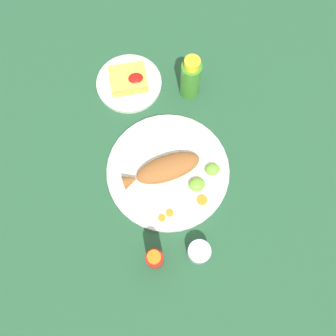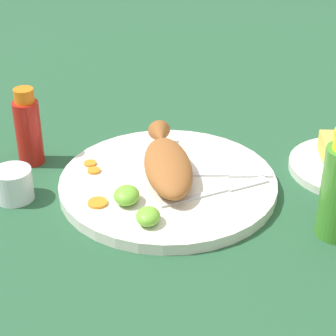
{
  "view_description": "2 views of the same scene",
  "coord_description": "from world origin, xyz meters",
  "px_view_note": "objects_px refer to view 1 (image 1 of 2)",
  "views": [
    {
      "loc": [
        -0.06,
        -0.32,
        1.03
      ],
      "look_at": [
        0.0,
        0.0,
        0.04
      ],
      "focal_mm": 40.0,
      "sensor_mm": 36.0,
      "label": 1
    },
    {
      "loc": [
        0.83,
        0.03,
        0.52
      ],
      "look_at": [
        0.0,
        0.0,
        0.04
      ],
      "focal_mm": 65.0,
      "sensor_mm": 36.0,
      "label": 2
    }
  ],
  "objects_px": {
    "hot_sauce_bottle_red": "(155,259)",
    "salt_cup": "(199,252)",
    "fried_fish": "(164,169)",
    "fork_near": "(158,142)",
    "main_plate": "(168,171)",
    "fork_far": "(174,140)",
    "hot_sauce_bottle_green": "(191,78)",
    "side_plate_fries": "(129,83)"
  },
  "relations": [
    {
      "from": "hot_sauce_bottle_red",
      "to": "salt_cup",
      "type": "bearing_deg",
      "value": 0.24
    },
    {
      "from": "fried_fish",
      "to": "fork_near",
      "type": "distance_m",
      "value": 0.09
    },
    {
      "from": "main_plate",
      "to": "fork_far",
      "type": "bearing_deg",
      "value": 69.06
    },
    {
      "from": "main_plate",
      "to": "hot_sauce_bottle_green",
      "type": "height_order",
      "value": "hot_sauce_bottle_green"
    },
    {
      "from": "hot_sauce_bottle_green",
      "to": "salt_cup",
      "type": "xyz_separation_m",
      "value": [
        -0.07,
        -0.48,
        -0.05
      ]
    },
    {
      "from": "fork_near",
      "to": "salt_cup",
      "type": "height_order",
      "value": "salt_cup"
    },
    {
      "from": "fork_near",
      "to": "salt_cup",
      "type": "distance_m",
      "value": 0.33
    },
    {
      "from": "fork_far",
      "to": "side_plate_fries",
      "type": "xyz_separation_m",
      "value": [
        -0.1,
        0.22,
        -0.01
      ]
    },
    {
      "from": "fork_near",
      "to": "fork_far",
      "type": "height_order",
      "value": "same"
    },
    {
      "from": "fried_fish",
      "to": "fork_near",
      "type": "xyz_separation_m",
      "value": [
        -0.0,
        0.09,
        -0.02
      ]
    },
    {
      "from": "main_plate",
      "to": "hot_sauce_bottle_red",
      "type": "distance_m",
      "value": 0.26
    },
    {
      "from": "fried_fish",
      "to": "salt_cup",
      "type": "distance_m",
      "value": 0.24
    },
    {
      "from": "main_plate",
      "to": "fork_near",
      "type": "distance_m",
      "value": 0.09
    },
    {
      "from": "hot_sauce_bottle_red",
      "to": "fried_fish",
      "type": "bearing_deg",
      "value": 74.25
    },
    {
      "from": "main_plate",
      "to": "fork_far",
      "type": "xyz_separation_m",
      "value": [
        0.03,
        0.09,
        0.01
      ]
    },
    {
      "from": "fried_fish",
      "to": "hot_sauce_bottle_red",
      "type": "xyz_separation_m",
      "value": [
        -0.07,
        -0.24,
        0.02
      ]
    },
    {
      "from": "hot_sauce_bottle_green",
      "to": "side_plate_fries",
      "type": "bearing_deg",
      "value": 161.96
    },
    {
      "from": "main_plate",
      "to": "hot_sauce_bottle_red",
      "type": "height_order",
      "value": "hot_sauce_bottle_red"
    },
    {
      "from": "main_plate",
      "to": "hot_sauce_bottle_green",
      "type": "bearing_deg",
      "value": 65.51
    },
    {
      "from": "hot_sauce_bottle_green",
      "to": "salt_cup",
      "type": "distance_m",
      "value": 0.49
    },
    {
      "from": "main_plate",
      "to": "fried_fish",
      "type": "relative_size",
      "value": 1.53
    },
    {
      "from": "hot_sauce_bottle_red",
      "to": "salt_cup",
      "type": "height_order",
      "value": "hot_sauce_bottle_red"
    },
    {
      "from": "fried_fish",
      "to": "side_plate_fries",
      "type": "relative_size",
      "value": 1.14
    },
    {
      "from": "fork_far",
      "to": "hot_sauce_bottle_red",
      "type": "xyz_separation_m",
      "value": [
        -0.11,
        -0.33,
        0.04
      ]
    },
    {
      "from": "salt_cup",
      "to": "fried_fish",
      "type": "bearing_deg",
      "value": 101.65
    },
    {
      "from": "fork_far",
      "to": "fried_fish",
      "type": "bearing_deg",
      "value": 126.83
    },
    {
      "from": "fork_near",
      "to": "salt_cup",
      "type": "relative_size",
      "value": 3.08
    },
    {
      "from": "salt_cup",
      "to": "side_plate_fries",
      "type": "height_order",
      "value": "salt_cup"
    },
    {
      "from": "hot_sauce_bottle_green",
      "to": "side_plate_fries",
      "type": "height_order",
      "value": "hot_sauce_bottle_green"
    },
    {
      "from": "fork_far",
      "to": "hot_sauce_bottle_red",
      "type": "bearing_deg",
      "value": 134.36
    },
    {
      "from": "fork_near",
      "to": "side_plate_fries",
      "type": "bearing_deg",
      "value": 11.14
    },
    {
      "from": "side_plate_fries",
      "to": "hot_sauce_bottle_red",
      "type": "bearing_deg",
      "value": -91.1
    },
    {
      "from": "fried_fish",
      "to": "salt_cup",
      "type": "bearing_deg",
      "value": -87.58
    },
    {
      "from": "side_plate_fries",
      "to": "fork_near",
      "type": "bearing_deg",
      "value": -76.35
    },
    {
      "from": "hot_sauce_bottle_green",
      "to": "salt_cup",
      "type": "relative_size",
      "value": 2.73
    },
    {
      "from": "main_plate",
      "to": "salt_cup",
      "type": "relative_size",
      "value": 5.79
    },
    {
      "from": "fork_far",
      "to": "side_plate_fries",
      "type": "bearing_deg",
      "value": -2.24
    },
    {
      "from": "fork_near",
      "to": "hot_sauce_bottle_green",
      "type": "distance_m",
      "value": 0.21
    },
    {
      "from": "hot_sauce_bottle_red",
      "to": "side_plate_fries",
      "type": "height_order",
      "value": "hot_sauce_bottle_red"
    },
    {
      "from": "main_plate",
      "to": "hot_sauce_bottle_red",
      "type": "bearing_deg",
      "value": -107.92
    },
    {
      "from": "hot_sauce_bottle_red",
      "to": "hot_sauce_bottle_green",
      "type": "relative_size",
      "value": 0.83
    },
    {
      "from": "main_plate",
      "to": "fried_fish",
      "type": "distance_m",
      "value": 0.03
    }
  ]
}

